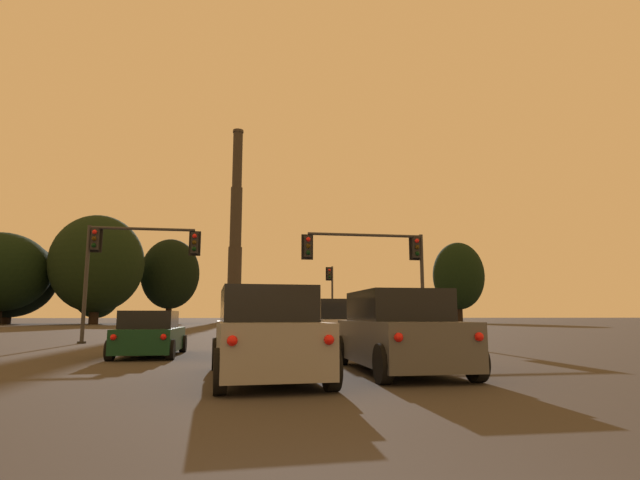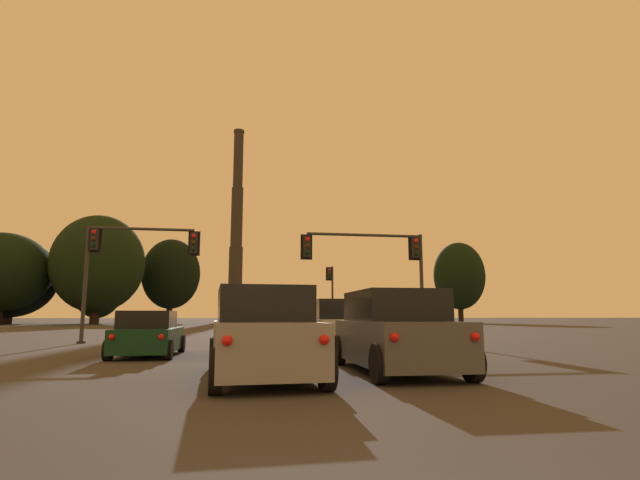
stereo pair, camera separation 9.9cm
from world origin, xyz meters
TOP-DOWN VIEW (x-y plane):
  - suv_right_lane_front at (2.95, 15.72)m, footprint 2.17×4.93m
  - suv_center_lane_front at (0.02, 14.54)m, footprint 2.31×4.98m
  - suv_center_lane_second at (-0.20, 8.22)m, footprint 2.32×4.98m
  - suv_right_lane_second at (2.91, 8.94)m, footprint 2.14×4.92m
  - hatchback_left_lane_front at (-3.49, 14.60)m, footprint 1.94×4.12m
  - traffic_light_overhead_left at (-6.09, 22.91)m, footprint 5.45×0.50m
  - traffic_light_overhead_right at (6.27, 21.42)m, footprint 6.29×0.50m
  - traffic_light_far_right at (7.78, 42.66)m, footprint 0.78×0.50m
  - smokestack at (-1.20, 127.63)m, footprint 5.61×5.61m
  - treeline_left_mid at (-23.18, 84.58)m, footprint 8.62×7.76m
  - treeline_center_right at (39.09, 82.72)m, footprint 9.30×8.37m
  - treeline_far_right at (-21.76, 77.93)m, footprint 13.73×12.36m
  - treeline_far_left at (-35.68, 82.57)m, footprint 13.76×12.39m
  - treeline_center_left at (-12.00, 86.52)m, footprint 9.81×8.83m
  - treeline_right_mid at (-35.05, 77.69)m, footprint 13.82×12.44m

SIDE VIEW (x-z plane):
  - hatchback_left_lane_front at x=-3.49m, z-range -0.05..1.38m
  - suv_right_lane_front at x=2.95m, z-range -0.03..1.83m
  - suv_center_lane_front at x=0.02m, z-range -0.03..1.83m
  - suv_center_lane_second at x=-0.20m, z-range -0.03..1.83m
  - suv_right_lane_second at x=2.91m, z-range -0.03..1.83m
  - traffic_light_far_right at x=7.78m, z-range 0.91..6.69m
  - traffic_light_overhead_right at x=6.27m, z-range 1.45..6.80m
  - traffic_light_overhead_left at x=-6.09m, z-range 1.49..7.10m
  - treeline_left_mid at x=-23.18m, z-range 0.43..13.49m
  - treeline_far_left at x=-35.68m, z-range 0.48..13.82m
  - treeline_right_mid at x=-35.05m, z-range 0.93..14.46m
  - treeline_center_left at x=-12.00m, z-range 1.20..15.65m
  - treeline_center_right at x=39.09m, z-range 1.18..15.73m
  - treeline_far_right at x=-21.76m, z-range 0.86..17.47m
  - smokestack at x=-1.20m, z-range -5.46..45.19m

